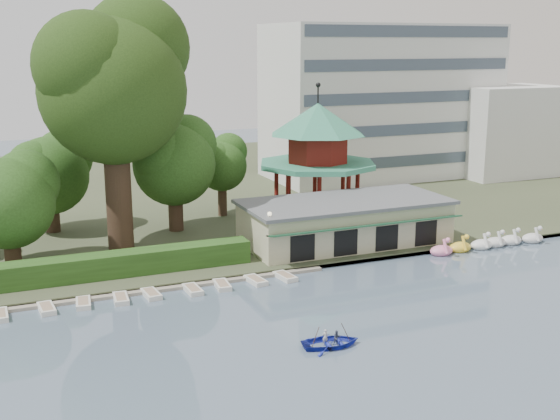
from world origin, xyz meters
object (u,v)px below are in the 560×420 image
big_tree (114,77)px  rowboat_with_passengers (331,338)px  dock (107,294)px  pavilion (317,148)px  boathouse (345,221)px

big_tree → rowboat_with_passengers: big_tree is taller
dock → big_tree: bearing=73.9°
pavilion → big_tree: big_tree is taller
dock → rowboat_with_passengers: rowboat_with_passengers is taller
dock → rowboat_with_passengers: size_ratio=6.28×
dock → pavilion: (24.00, 14.80, 7.36)m
big_tree → rowboat_with_passengers: (7.96, -25.10, -14.68)m
rowboat_with_passengers → pavilion: bearing=66.0°
pavilion → boathouse: bearing=-101.3°
big_tree → rowboat_with_passengers: 30.15m
dock → big_tree: 18.93m
big_tree → rowboat_with_passengers: size_ratio=4.04×
boathouse → rowboat_with_passengers: boathouse is taller
boathouse → pavilion: 11.43m
boathouse → rowboat_with_passengers: bearing=-119.9°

